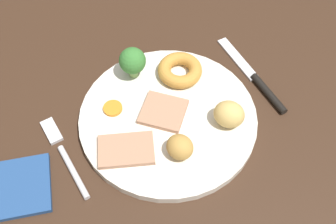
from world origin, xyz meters
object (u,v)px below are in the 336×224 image
(meat_slice_under, at_px, (126,150))
(folded_napkin, at_px, (11,189))
(meat_slice_main, at_px, (165,114))
(dinner_plate, at_px, (168,118))
(roast_potato_left, at_px, (229,114))
(broccoli_floret, at_px, (134,61))
(knife, at_px, (257,80))
(yorkshire_pudding, at_px, (180,70))
(carrot_coin_front, at_px, (113,108))
(roast_potato_right, at_px, (180,147))
(fork, at_px, (64,154))

(meat_slice_under, relative_size, folded_napkin, 0.74)
(meat_slice_main, bearing_deg, dinner_plate, -36.98)
(meat_slice_under, relative_size, roast_potato_left, 1.73)
(meat_slice_main, relative_size, broccoli_floret, 1.18)
(knife, bearing_deg, meat_slice_main, 88.82)
(meat_slice_under, bearing_deg, yorkshire_pudding, 33.05)
(carrot_coin_front, xyz_separation_m, broccoli_floret, (0.06, 0.05, 0.03))
(broccoli_floret, bearing_deg, roast_potato_right, -92.99)
(yorkshire_pudding, xyz_separation_m, folded_napkin, (-0.31, -0.06, -0.02))
(meat_slice_under, xyz_separation_m, fork, (-0.08, 0.04, -0.01))
(meat_slice_under, height_order, knife, meat_slice_under)
(meat_slice_under, distance_m, roast_potato_left, 0.16)
(roast_potato_left, xyz_separation_m, folded_napkin, (-0.33, 0.05, -0.03))
(fork, bearing_deg, meat_slice_under, -121.76)
(broccoli_floret, distance_m, fork, 0.18)
(meat_slice_main, height_order, carrot_coin_front, meat_slice_main)
(meat_slice_under, height_order, roast_potato_left, roast_potato_left)
(dinner_plate, xyz_separation_m, knife, (0.17, -0.00, -0.00))
(knife, bearing_deg, fork, 86.87)
(meat_slice_main, xyz_separation_m, roast_potato_left, (0.08, -0.06, 0.02))
(dinner_plate, relative_size, fork, 1.80)
(roast_potato_right, relative_size, broccoli_floret, 0.73)
(meat_slice_main, distance_m, meat_slice_under, 0.08)
(broccoli_floret, height_order, fork, broccoli_floret)
(meat_slice_under, xyz_separation_m, broccoli_floret, (0.08, 0.13, 0.03))
(folded_napkin, bearing_deg, broccoli_floret, 22.25)
(meat_slice_under, distance_m, carrot_coin_front, 0.08)
(dinner_plate, xyz_separation_m, fork, (-0.17, 0.02, -0.00))
(broccoli_floret, distance_m, knife, 0.21)
(folded_napkin, bearing_deg, fork, 11.40)
(dinner_plate, height_order, folded_napkin, dinner_plate)
(folded_napkin, bearing_deg, roast_potato_left, -9.33)
(dinner_plate, distance_m, carrot_coin_front, 0.09)
(yorkshire_pudding, bearing_deg, folded_napkin, -168.27)
(fork, bearing_deg, dinner_plate, -99.42)
(dinner_plate, height_order, meat_slice_under, meat_slice_under)
(roast_potato_right, relative_size, carrot_coin_front, 1.36)
(yorkshire_pudding, bearing_deg, meat_slice_main, -134.71)
(roast_potato_left, bearing_deg, meat_slice_main, 144.79)
(dinner_plate, xyz_separation_m, roast_potato_right, (-0.02, -0.07, 0.02))
(yorkshire_pudding, distance_m, fork, 0.23)
(meat_slice_main, distance_m, yorkshire_pudding, 0.09)
(dinner_plate, height_order, roast_potato_left, roast_potato_left)
(yorkshire_pudding, bearing_deg, carrot_coin_front, -174.27)
(yorkshire_pudding, height_order, roast_potato_left, roast_potato_left)
(meat_slice_main, bearing_deg, fork, 174.79)
(meat_slice_under, distance_m, roast_potato_right, 0.08)
(yorkshire_pudding, xyz_separation_m, fork, (-0.22, -0.05, -0.02))
(fork, xyz_separation_m, knife, (0.33, -0.02, 0.00))
(yorkshire_pudding, distance_m, folded_napkin, 0.31)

